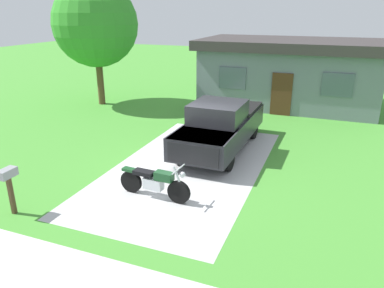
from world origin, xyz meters
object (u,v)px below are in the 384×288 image
(shade_tree, at_px, (95,24))
(neighbor_house, at_px, (289,72))
(pickup_truck, at_px, (221,125))
(mailbox, at_px, (8,179))
(motorcycle, at_px, (155,182))

(shade_tree, xyz_separation_m, neighbor_house, (9.69, 3.77, -2.47))
(pickup_truck, relative_size, mailbox, 4.49)
(pickup_truck, bearing_deg, neighbor_house, 80.26)
(neighbor_house, bearing_deg, pickup_truck, -99.74)
(pickup_truck, distance_m, neighbor_house, 8.27)
(motorcycle, bearing_deg, mailbox, -145.39)
(pickup_truck, relative_size, neighbor_house, 0.59)
(pickup_truck, height_order, neighbor_house, neighbor_house)
(pickup_truck, distance_m, shade_tree, 9.93)
(mailbox, bearing_deg, motorcycle, 34.61)
(motorcycle, height_order, neighbor_house, neighbor_house)
(pickup_truck, xyz_separation_m, mailbox, (-3.64, -6.49, 0.03))
(mailbox, height_order, shade_tree, shade_tree)
(mailbox, bearing_deg, shade_tree, 113.25)
(motorcycle, relative_size, pickup_truck, 0.39)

